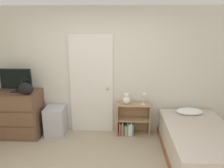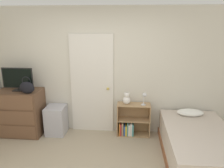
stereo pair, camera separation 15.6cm
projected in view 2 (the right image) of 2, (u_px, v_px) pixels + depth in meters
The scene contains 10 objects.
wall_back at pixel (99, 72), 4.41m from camera, with size 10.00×0.06×2.55m.
door_closed at pixel (92, 85), 4.45m from camera, with size 0.87×0.09×2.03m.
dresser at pixel (22, 112), 4.46m from camera, with size 0.84×0.54×0.94m.
tv at pixel (18, 79), 4.26m from camera, with size 0.61×0.16×0.46m.
handbag at pixel (27, 87), 4.11m from camera, with size 0.29×0.11×0.33m.
storage_bin at pixel (56, 120), 4.51m from camera, with size 0.39×0.41×0.59m.
bookshelf at pixel (131, 123), 4.46m from camera, with size 0.66×0.27×0.67m.
teddy_bear at pixel (127, 99), 4.33m from camera, with size 0.16×0.16×0.24m.
desk_lamp at pixel (144, 96), 4.24m from camera, with size 0.11×0.10×0.26m.
bed at pixel (198, 146), 3.62m from camera, with size 1.11×1.84×0.65m.
Camera 2 is at (0.64, -2.34, 2.26)m, focal length 35.00 mm.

